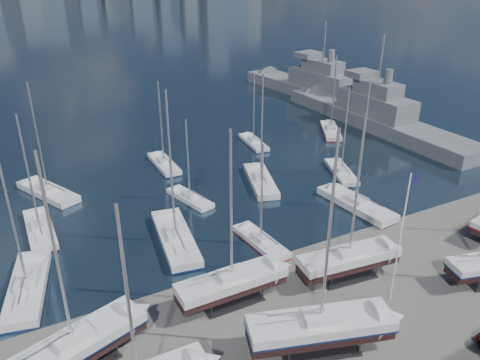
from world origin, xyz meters
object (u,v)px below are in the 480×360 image
naval_ship_east (374,118)px  flagpole (402,230)px  naval_ship_west (321,91)px  sailboat_cradle_0 (74,348)px

naval_ship_east → flagpole: (-32.66, -38.56, 5.51)m
naval_ship_west → flagpole: bearing=141.3°
naval_ship_west → flagpole: naval_ship_west is taller
naval_ship_east → naval_ship_west: (3.08, 20.46, 0.00)m
flagpole → naval_ship_west: bearing=58.8°
naval_ship_east → flagpole: bearing=138.6°
naval_ship_west → naval_ship_east: bearing=163.9°
sailboat_cradle_0 → naval_ship_west: sailboat_cradle_0 is taller
naval_ship_west → flagpole: (-35.73, -59.02, 5.51)m
sailboat_cradle_0 → flagpole: (26.67, -4.70, 5.02)m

